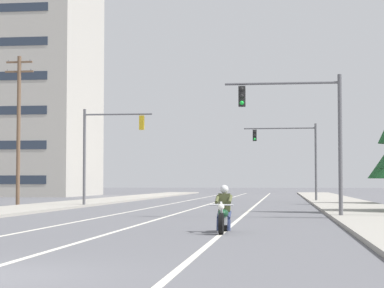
# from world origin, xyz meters

# --- Properties ---
(lane_stripe_center) EXTENTS (0.16, 100.00, 0.01)m
(lane_stripe_center) POSITION_xyz_m (-0.13, 45.00, 0.00)
(lane_stripe_center) COLOR beige
(lane_stripe_center) RESTS_ON ground
(lane_stripe_left) EXTENTS (0.16, 100.00, 0.01)m
(lane_stripe_left) POSITION_xyz_m (-2.94, 45.00, 0.00)
(lane_stripe_left) COLOR beige
(lane_stripe_left) RESTS_ON ground
(lane_stripe_right) EXTENTS (0.16, 100.00, 0.01)m
(lane_stripe_right) POSITION_xyz_m (3.24, 45.00, 0.00)
(lane_stripe_right) COLOR beige
(lane_stripe_right) RESTS_ON ground
(sidewalk_kerb_right) EXTENTS (4.40, 110.00, 0.14)m
(sidewalk_kerb_right) POSITION_xyz_m (9.30, 40.00, 0.07)
(sidewalk_kerb_right) COLOR #9E998E
(sidewalk_kerb_right) RESTS_ON ground
(sidewalk_kerb_left) EXTENTS (4.40, 110.00, 0.14)m
(sidewalk_kerb_left) POSITION_xyz_m (-9.30, 40.00, 0.07)
(sidewalk_kerb_left) COLOR #9E998E
(sidewalk_kerb_left) RESTS_ON ground
(motorcycle_with_rider) EXTENTS (0.70, 2.19, 1.46)m
(motorcycle_with_rider) POSITION_xyz_m (3.27, 10.95, 0.59)
(motorcycle_with_rider) COLOR black
(motorcycle_with_rider) RESTS_ON ground
(traffic_signal_near_right) EXTENTS (5.04, 0.37, 6.20)m
(traffic_signal_near_right) POSITION_xyz_m (6.09, 20.43, 4.11)
(traffic_signal_near_right) COLOR #56565B
(traffic_signal_near_right) RESTS_ON ground
(traffic_signal_near_left) EXTENTS (4.44, 0.37, 6.20)m
(traffic_signal_near_left) POSITION_xyz_m (-6.17, 33.79, 4.07)
(traffic_signal_near_left) COLOR #56565B
(traffic_signal_near_left) RESTS_ON ground
(traffic_signal_mid_right) EXTENTS (5.75, 0.37, 6.20)m
(traffic_signal_mid_right) POSITION_xyz_m (6.00, 47.08, 4.15)
(traffic_signal_mid_right) COLOR #56565B
(traffic_signal_mid_right) RESTS_ON ground
(utility_pole_left_near) EXTENTS (1.98, 0.26, 10.12)m
(utility_pole_left_near) POSITION_xyz_m (-12.66, 36.14, 5.39)
(utility_pole_left_near) COLOR brown
(utility_pole_left_near) RESTS_ON ground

